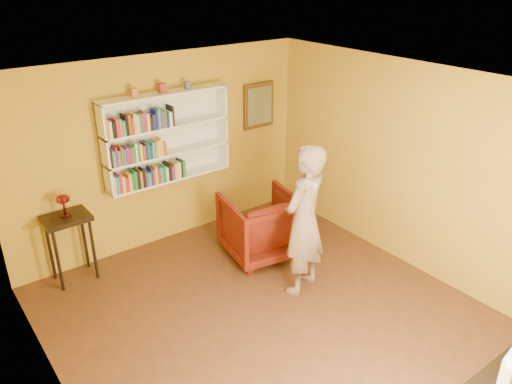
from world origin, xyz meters
The scene contains 15 objects.
room_shell centered at (0.00, 0.00, 1.02)m, with size 5.30×5.80×2.88m.
bookshelf centered at (0.00, 2.41, 1.59)m, with size 1.80×0.29×1.23m.
books_row_lower centered at (-0.34, 2.30, 1.13)m, with size 1.05×0.19×0.26m.
books_row_middle centered at (-0.47, 2.30, 1.51)m, with size 0.78×0.18×0.27m.
books_row_upper centered at (-0.39, 2.30, 1.89)m, with size 0.93×0.19×0.27m.
ornament_left centered at (-0.41, 2.35, 2.27)m, with size 0.08×0.08×0.11m, color #BB6C35.
ornament_centre centered at (-0.01, 2.35, 2.27)m, with size 0.09×0.09×0.12m, color maroon.
ornament_right centered at (0.35, 2.35, 2.26)m, with size 0.07×0.07×0.10m, color #425D6E.
framed_painting centered at (1.65, 2.46, 1.75)m, with size 0.55×0.05×0.70m.
console_table centered at (-1.51, 2.25, 0.75)m, with size 0.56×0.43×0.91m.
ruby_lustre centered at (-1.51, 2.25, 1.12)m, with size 0.18×0.18×0.29m.
armchair centered at (0.79, 1.28, 0.45)m, with size 0.96×0.99×0.90m, color #4C0A05.
person centered at (0.70, 0.33, 0.96)m, with size 0.70×0.46×1.91m, color #7E6A5C.
game_remote centered at (0.54, 0.07, 1.58)m, with size 0.04×0.15×0.04m, color white.
television centered at (0.72, -2.25, 0.75)m, with size 0.95×0.12×0.55m, color black.
Camera 1 is at (-2.92, -3.52, 3.77)m, focal length 35.00 mm.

